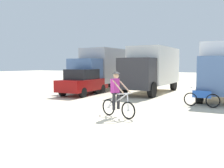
{
  "coord_description": "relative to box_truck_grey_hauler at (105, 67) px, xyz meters",
  "views": [
    {
      "loc": [
        6.28,
        -7.24,
        2.07
      ],
      "look_at": [
        0.52,
        3.6,
        1.1
      ],
      "focal_mm": 39.37,
      "sensor_mm": 36.0,
      "label": 1
    }
  ],
  "objects": [
    {
      "name": "box_truck_grey_hauler",
      "position": [
        0.0,
        0.0,
        0.0
      ],
      "size": [
        2.61,
        6.83,
        3.35
      ],
      "color": "#9E9EA3",
      "rests_on": "ground"
    },
    {
      "name": "box_truck_avon_van",
      "position": [
        8.98,
        -1.15,
        0.0
      ],
      "size": [
        2.49,
        6.79,
        3.35
      ],
      "color": "white",
      "rests_on": "ground"
    },
    {
      "name": "box_truck_white_box",
      "position": [
        4.06,
        -0.17,
        0.0
      ],
      "size": [
        2.52,
        6.8,
        3.35
      ],
      "color": "white",
      "rests_on": "ground"
    },
    {
      "name": "cyclist_orange_shirt",
      "position": [
        5.65,
        -9.04,
        -1.03
      ],
      "size": [
        1.68,
        0.65,
        1.82
      ],
      "color": "black",
      "rests_on": "ground"
    },
    {
      "name": "ground_plane",
      "position": [
        3.69,
        -10.34,
        -1.87
      ],
      "size": [
        120.0,
        120.0,
        0.0
      ],
      "primitive_type": "plane",
      "color": "beige"
    },
    {
      "name": "bicycle_spare",
      "position": [
        8.24,
        -5.0,
        -1.48
      ],
      "size": [
        1.73,
        0.5,
        0.97
      ],
      "color": "black",
      "rests_on": "ground"
    },
    {
      "name": "sedan_parked",
      "position": [
        0.31,
        -3.67,
        -0.99
      ],
      "size": [
        1.95,
        4.28,
        1.76
      ],
      "color": "maroon",
      "rests_on": "ground"
    }
  ]
}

